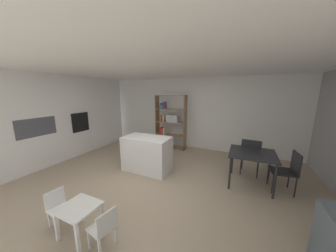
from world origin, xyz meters
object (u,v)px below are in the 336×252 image
(child_chair_left, at_px, (59,206))
(kitchen_island, at_px, (147,154))
(dining_table, at_px, (252,156))
(child_table, at_px, (79,212))
(built_in_oven, at_px, (80,122))
(dining_chair_window_side, at_px, (288,169))
(open_bookshelf, at_px, (169,122))
(dining_chair_far, at_px, (251,154))
(child_chair_right, at_px, (104,227))

(child_chair_left, bearing_deg, kitchen_island, -1.80)
(dining_table, bearing_deg, child_table, -131.71)
(built_in_oven, relative_size, dining_chair_window_side, 0.70)
(open_bookshelf, relative_size, child_table, 3.87)
(kitchen_island, distance_m, child_table, 2.21)
(child_chair_left, distance_m, dining_chair_window_side, 4.33)
(built_in_oven, bearing_deg, child_table, -38.90)
(kitchen_island, height_order, child_chair_left, kitchen_island)
(open_bookshelf, distance_m, dining_chair_far, 2.99)
(built_in_oven, height_order, child_chair_left, built_in_oven)
(built_in_oven, xyz_separation_m, child_chair_left, (2.35, -2.28, -0.80))
(open_bookshelf, height_order, child_chair_left, open_bookshelf)
(child_table, height_order, child_chair_right, child_chair_right)
(built_in_oven, xyz_separation_m, child_table, (2.83, -2.29, -0.73))
(kitchen_island, xyz_separation_m, child_chair_right, (0.71, -2.21, -0.14))
(open_bookshelf, xyz_separation_m, dining_chair_window_side, (3.44, -1.58, -0.45))
(child_chair_right, bearing_deg, dining_chair_far, 159.43)
(child_table, bearing_deg, child_chair_left, 179.43)
(child_chair_right, bearing_deg, kitchen_island, -152.28)
(child_table, bearing_deg, dining_chair_far, 53.12)
(kitchen_island, bearing_deg, child_chair_left, -96.83)
(built_in_oven, distance_m, open_bookshelf, 3.04)
(dining_chair_window_side, xyz_separation_m, dining_chair_far, (-0.70, 0.46, 0.04))
(child_chair_right, xyz_separation_m, dining_table, (1.80, 2.58, 0.36))
(kitchen_island, height_order, child_table, kitchen_island)
(dining_table, distance_m, dining_chair_far, 0.49)
(dining_chair_far, bearing_deg, built_in_oven, 13.09)
(kitchen_island, bearing_deg, open_bookshelf, 96.66)
(child_chair_right, relative_size, dining_table, 0.62)
(child_chair_left, distance_m, child_chair_right, 0.97)
(dining_table, bearing_deg, dining_chair_window_side, 0.92)
(kitchen_island, relative_size, dining_chair_window_side, 1.41)
(built_in_oven, bearing_deg, dining_table, 3.16)
(kitchen_island, bearing_deg, child_table, -84.20)
(child_chair_left, bearing_deg, open_bookshelf, 4.57)
(built_in_oven, relative_size, child_chair_left, 1.08)
(child_chair_left, bearing_deg, dining_table, -42.24)
(open_bookshelf, xyz_separation_m, child_table, (0.45, -4.17, -0.59))
(built_in_oven, relative_size, child_table, 1.21)
(open_bookshelf, height_order, dining_table, open_bookshelf)
(child_chair_left, height_order, dining_chair_window_side, dining_chair_window_side)
(built_in_oven, bearing_deg, child_chair_left, -44.19)
(dining_chair_window_side, bearing_deg, child_chair_right, -50.28)
(kitchen_island, distance_m, open_bookshelf, 2.04)
(dining_table, height_order, dining_chair_window_side, dining_chair_window_side)
(built_in_oven, bearing_deg, dining_chair_window_side, 2.90)
(built_in_oven, xyz_separation_m, child_chair_right, (3.32, -2.30, -0.79))
(kitchen_island, height_order, dining_chair_far, dining_chair_far)
(child_table, distance_m, dining_chair_far, 3.81)
(dining_table, relative_size, dining_chair_far, 0.99)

